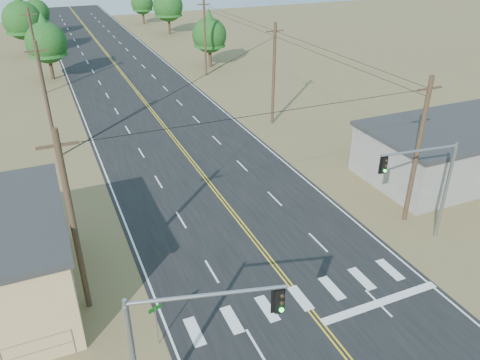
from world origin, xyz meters
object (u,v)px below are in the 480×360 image
signal_mast_right (429,179)px  building_right (458,150)px  signal_mast_left (178,341)px  street_sign (156,319)px

signal_mast_right → building_right: bearing=40.0°
signal_mast_left → signal_mast_right: size_ratio=1.02×
signal_mast_left → signal_mast_right: signal_mast_left is taller
signal_mast_left → street_sign: 5.33m
building_right → street_sign: building_right is taller
building_right → signal_mast_left: size_ratio=2.24×
signal_mast_left → street_sign: size_ratio=2.90×
signal_mast_left → signal_mast_right: (17.45, 6.22, -0.12)m
building_right → signal_mast_right: 11.54m
building_right → street_sign: bearing=-163.4°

